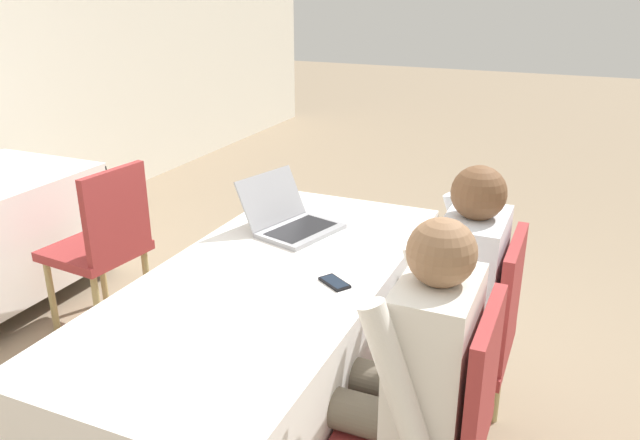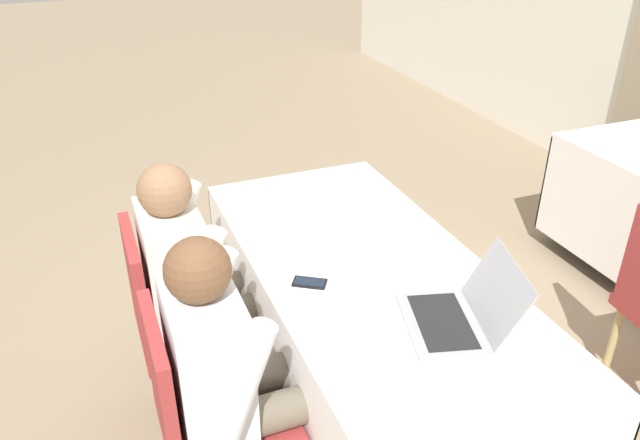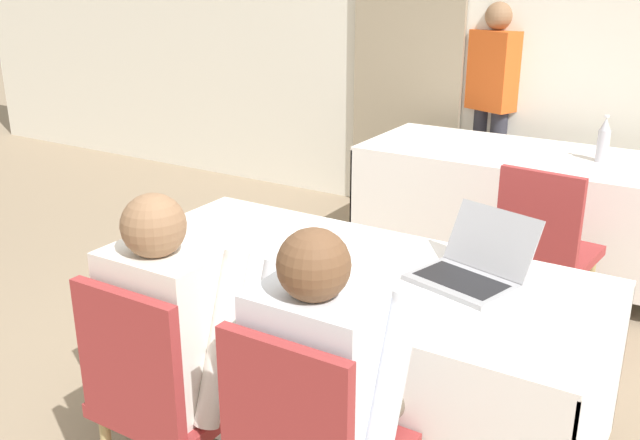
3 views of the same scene
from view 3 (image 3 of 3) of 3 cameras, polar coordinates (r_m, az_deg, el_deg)
The scene contains 14 objects.
ground_plane at distance 3.07m, azimuth 2.17°, elevation -16.72°, with size 24.00×24.00×0.00m, color gray.
wall_back at distance 5.14m, azimuth 18.56°, elevation 13.47°, with size 12.00×0.06×2.70m.
curtain_panel at distance 5.44m, azimuth 7.06°, elevation 14.33°, with size 0.87×0.04×2.65m.
conference_table_near at distance 2.76m, azimuth 2.32°, elevation -7.08°, with size 1.89×0.85×0.75m.
conference_table_far at distance 4.56m, azimuth 15.53°, elevation 3.11°, with size 1.89×0.85×0.75m.
laptop at distance 2.61m, azimuth 11.94°, elevation -3.88°, with size 0.43×0.43×0.23m.
cell_phone at distance 2.47m, azimuth -0.20°, elevation -5.76°, with size 0.12×0.14×0.01m.
paper_beside_laptop at distance 2.39m, azimuth 7.99°, elevation -6.98°, with size 0.31×0.35×0.00m.
water_bottle at distance 4.41m, azimuth 21.74°, elevation 5.91°, with size 0.07×0.07×0.27m.
chair_near_left at distance 2.44m, azimuth -12.56°, elevation -13.24°, with size 0.44×0.44×0.92m.
chair_far_spare at distance 3.70m, azimuth 17.49°, elevation -1.95°, with size 0.48×0.48×0.92m.
person_checkered_shirt at distance 2.42m, azimuth -11.13°, elevation -8.99°, with size 0.50×0.52×1.18m.
person_white_shirt at distance 2.12m, azimuth 0.67°, elevation -13.07°, with size 0.50×0.52×1.18m.
person_red_shirt at distance 5.28m, azimuth 13.60°, elevation 9.26°, with size 0.39×0.31×1.59m.
Camera 3 is at (1.20, -2.16, 1.82)m, focal length 40.00 mm.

